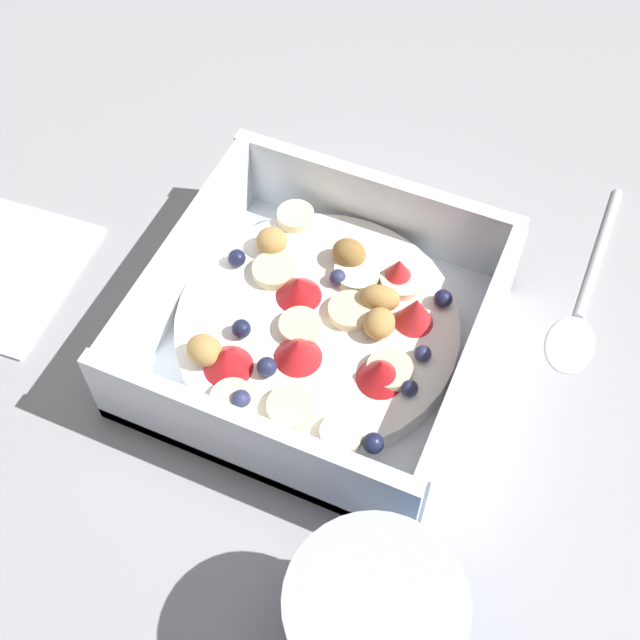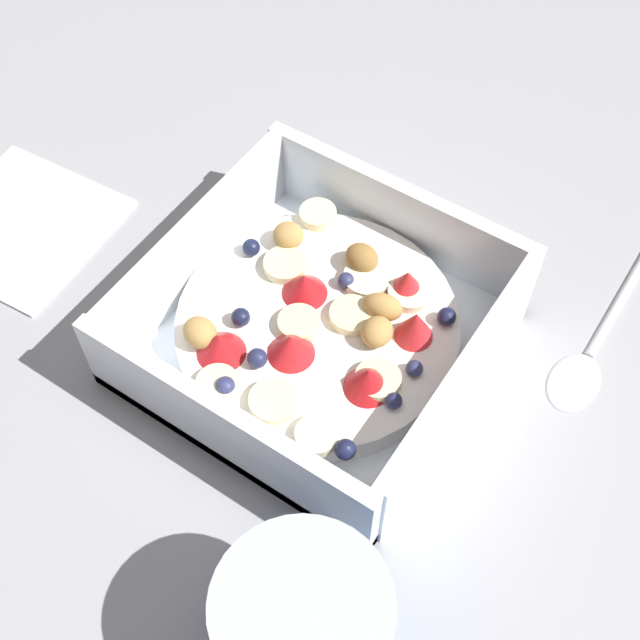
% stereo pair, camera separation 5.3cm
% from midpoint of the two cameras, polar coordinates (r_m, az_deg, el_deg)
% --- Properties ---
extents(ground_plane, '(2.40, 2.40, 0.00)m').
position_cam_midpoint_polar(ground_plane, '(0.55, -3.70, -3.32)').
color(ground_plane, '#9E9EA3').
extents(fruit_bowl, '(0.21, 0.21, 0.07)m').
position_cam_midpoint_polar(fruit_bowl, '(0.54, -2.77, -0.75)').
color(fruit_bowl, white).
rests_on(fruit_bowl, ground).
extents(spoon, '(0.03, 0.17, 0.01)m').
position_cam_midpoint_polar(spoon, '(0.59, 14.70, 0.40)').
color(spoon, silver).
rests_on(spoon, ground).
extents(yogurt_cup, '(0.09, 0.09, 0.08)m').
position_cam_midpoint_polar(yogurt_cup, '(0.44, -0.13, -20.15)').
color(yogurt_cup, '#3370B7').
rests_on(yogurt_cup, ground).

